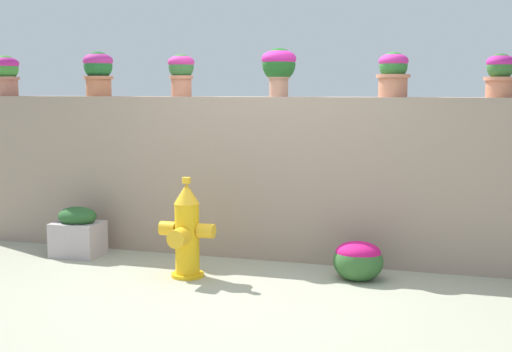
{
  "coord_description": "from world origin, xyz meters",
  "views": [
    {
      "loc": [
        1.6,
        -5.01,
        1.58
      ],
      "look_at": [
        -0.17,
        0.86,
        0.79
      ],
      "focal_mm": 47.27,
      "sensor_mm": 36.0,
      "label": 1
    }
  ],
  "objects_px": {
    "potted_plant_1": "(98,70)",
    "potted_plant_4": "(393,72)",
    "fire_hydrant": "(186,232)",
    "potted_plant_5": "(500,73)",
    "potted_plant_0": "(6,72)",
    "planter_box": "(78,233)",
    "potted_plant_3": "(279,65)",
    "flower_bush_left": "(358,259)",
    "potted_plant_2": "(181,71)"
  },
  "relations": [
    {
      "from": "potted_plant_2",
      "to": "potted_plant_5",
      "type": "height_order",
      "value": "potted_plant_2"
    },
    {
      "from": "potted_plant_4",
      "to": "fire_hydrant",
      "type": "xyz_separation_m",
      "value": [
        -1.6,
        -0.93,
        -1.35
      ]
    },
    {
      "from": "fire_hydrant",
      "to": "planter_box",
      "type": "xyz_separation_m",
      "value": [
        -1.28,
        0.38,
        -0.16
      ]
    },
    {
      "from": "potted_plant_3",
      "to": "planter_box",
      "type": "distance_m",
      "value": 2.48
    },
    {
      "from": "potted_plant_0",
      "to": "potted_plant_2",
      "type": "bearing_deg",
      "value": 0.03
    },
    {
      "from": "potted_plant_3",
      "to": "flower_bush_left",
      "type": "xyz_separation_m",
      "value": [
        0.85,
        -0.59,
        -1.63
      ]
    },
    {
      "from": "potted_plant_3",
      "to": "potted_plant_5",
      "type": "relative_size",
      "value": 1.22
    },
    {
      "from": "potted_plant_3",
      "to": "potted_plant_0",
      "type": "bearing_deg",
      "value": -179.25
    },
    {
      "from": "potted_plant_1",
      "to": "potted_plant_2",
      "type": "xyz_separation_m",
      "value": [
        0.92,
        -0.03,
        -0.01
      ]
    },
    {
      "from": "potted_plant_2",
      "to": "flower_bush_left",
      "type": "relative_size",
      "value": 0.96
    },
    {
      "from": "potted_plant_1",
      "to": "potted_plant_3",
      "type": "height_order",
      "value": "potted_plant_3"
    },
    {
      "from": "potted_plant_0",
      "to": "fire_hydrant",
      "type": "height_order",
      "value": "potted_plant_0"
    },
    {
      "from": "potted_plant_2",
      "to": "potted_plant_4",
      "type": "distance_m",
      "value": 2.01
    },
    {
      "from": "flower_bush_left",
      "to": "potted_plant_1",
      "type": "bearing_deg",
      "value": 167.8
    },
    {
      "from": "potted_plant_4",
      "to": "potted_plant_0",
      "type": "bearing_deg",
      "value": -179.64
    },
    {
      "from": "potted_plant_2",
      "to": "flower_bush_left",
      "type": "height_order",
      "value": "potted_plant_2"
    },
    {
      "from": "potted_plant_5",
      "to": "potted_plant_2",
      "type": "bearing_deg",
      "value": -179.85
    },
    {
      "from": "flower_bush_left",
      "to": "potted_plant_4",
      "type": "bearing_deg",
      "value": 71.4
    },
    {
      "from": "potted_plant_5",
      "to": "planter_box",
      "type": "bearing_deg",
      "value": -171.94
    },
    {
      "from": "potted_plant_0",
      "to": "potted_plant_3",
      "type": "bearing_deg",
      "value": 0.75
    },
    {
      "from": "potted_plant_0",
      "to": "planter_box",
      "type": "xyz_separation_m",
      "value": [
        1.12,
        -0.52,
        -1.53
      ]
    },
    {
      "from": "potted_plant_3",
      "to": "potted_plant_4",
      "type": "bearing_deg",
      "value": -0.73
    },
    {
      "from": "potted_plant_4",
      "to": "flower_bush_left",
      "type": "bearing_deg",
      "value": -108.6
    },
    {
      "from": "potted_plant_0",
      "to": "potted_plant_1",
      "type": "bearing_deg",
      "value": 1.87
    },
    {
      "from": "potted_plant_0",
      "to": "planter_box",
      "type": "relative_size",
      "value": 0.89
    },
    {
      "from": "potted_plant_4",
      "to": "flower_bush_left",
      "type": "height_order",
      "value": "potted_plant_4"
    },
    {
      "from": "fire_hydrant",
      "to": "flower_bush_left",
      "type": "distance_m",
      "value": 1.46
    },
    {
      "from": "potted_plant_1",
      "to": "potted_plant_5",
      "type": "relative_size",
      "value": 1.21
    },
    {
      "from": "potted_plant_4",
      "to": "potted_plant_5",
      "type": "distance_m",
      "value": 0.89
    },
    {
      "from": "potted_plant_1",
      "to": "potted_plant_0",
      "type": "bearing_deg",
      "value": -178.13
    },
    {
      "from": "potted_plant_4",
      "to": "potted_plant_5",
      "type": "relative_size",
      "value": 1.08
    },
    {
      "from": "potted_plant_2",
      "to": "fire_hydrant",
      "type": "distance_m",
      "value": 1.7
    },
    {
      "from": "potted_plant_0",
      "to": "planter_box",
      "type": "distance_m",
      "value": 1.97
    },
    {
      "from": "potted_plant_1",
      "to": "planter_box",
      "type": "relative_size",
      "value": 0.94
    },
    {
      "from": "potted_plant_1",
      "to": "potted_plant_5",
      "type": "bearing_deg",
      "value": -0.4
    },
    {
      "from": "potted_plant_2",
      "to": "fire_hydrant",
      "type": "bearing_deg",
      "value": -65.5
    },
    {
      "from": "planter_box",
      "to": "potted_plant_4",
      "type": "bearing_deg",
      "value": 10.82
    },
    {
      "from": "potted_plant_1",
      "to": "fire_hydrant",
      "type": "distance_m",
      "value": 2.14
    },
    {
      "from": "potted_plant_3",
      "to": "potted_plant_4",
      "type": "relative_size",
      "value": 1.13
    },
    {
      "from": "potted_plant_4",
      "to": "planter_box",
      "type": "xyz_separation_m",
      "value": [
        -2.88,
        -0.55,
        -1.51
      ]
    },
    {
      "from": "potted_plant_2",
      "to": "flower_bush_left",
      "type": "xyz_separation_m",
      "value": [
        1.81,
        -0.56,
        -1.59
      ]
    },
    {
      "from": "potted_plant_1",
      "to": "fire_hydrant",
      "type": "xyz_separation_m",
      "value": [
        1.33,
        -0.94,
        -1.39
      ]
    },
    {
      "from": "potted_plant_5",
      "to": "flower_bush_left",
      "type": "distance_m",
      "value": 1.97
    },
    {
      "from": "potted_plant_1",
      "to": "potted_plant_4",
      "type": "bearing_deg",
      "value": -0.19
    },
    {
      "from": "potted_plant_0",
      "to": "flower_bush_left",
      "type": "distance_m",
      "value": 4.15
    },
    {
      "from": "potted_plant_1",
      "to": "potted_plant_4",
      "type": "xyz_separation_m",
      "value": [
        2.93,
        -0.01,
        -0.04
      ]
    },
    {
      "from": "potted_plant_5",
      "to": "potted_plant_4",
      "type": "bearing_deg",
      "value": 178.9
    },
    {
      "from": "potted_plant_2",
      "to": "flower_bush_left",
      "type": "distance_m",
      "value": 2.47
    },
    {
      "from": "fire_hydrant",
      "to": "planter_box",
      "type": "relative_size",
      "value": 1.79
    },
    {
      "from": "flower_bush_left",
      "to": "planter_box",
      "type": "height_order",
      "value": "planter_box"
    }
  ]
}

